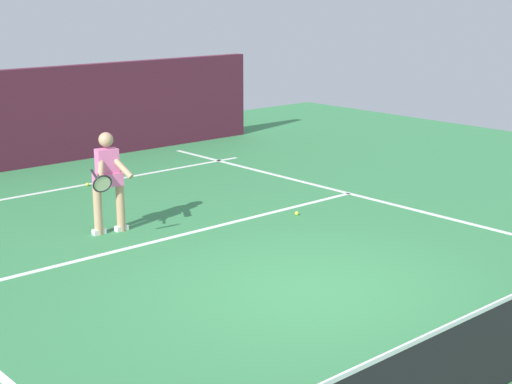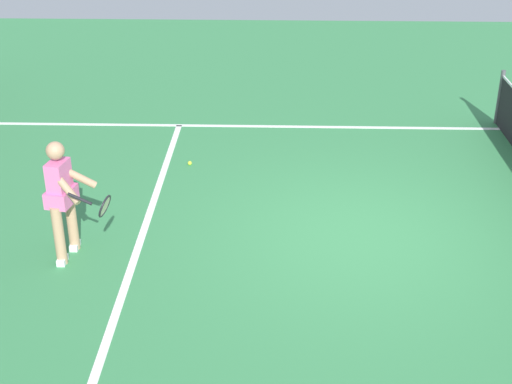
% 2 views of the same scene
% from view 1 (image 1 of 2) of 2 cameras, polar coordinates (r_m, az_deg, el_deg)
% --- Properties ---
extents(ground_plane, '(23.83, 23.83, 0.00)m').
position_cam_1_polar(ground_plane, '(9.76, 4.28, -7.10)').
color(ground_plane, '#38844C').
extents(court_back_wall, '(12.73, 0.24, 2.04)m').
position_cam_1_polar(court_back_wall, '(16.71, -18.06, 4.93)').
color(court_back_wall, '#561E33').
rests_on(court_back_wall, ground).
extents(baseline_marking, '(8.73, 0.10, 0.01)m').
position_cam_1_polar(baseline_marking, '(14.95, -14.33, 0.16)').
color(baseline_marking, white).
rests_on(baseline_marking, ground).
extents(service_line_marking, '(7.73, 0.10, 0.01)m').
position_cam_1_polar(service_line_marking, '(11.83, -5.81, -3.21)').
color(service_line_marking, white).
rests_on(service_line_marking, ground).
extents(sideline_left_marking, '(0.10, 16.33, 0.01)m').
position_cam_1_polar(sideline_left_marking, '(12.68, 16.58, -2.54)').
color(sideline_left_marking, white).
rests_on(sideline_left_marking, ground).
extents(tennis_player, '(0.90, 0.90, 1.55)m').
position_cam_1_polar(tennis_player, '(11.92, -10.74, 0.95)').
color(tennis_player, tan).
rests_on(tennis_player, ground).
extents(tennis_ball_near, '(0.07, 0.07, 0.07)m').
position_cam_1_polar(tennis_ball_near, '(12.87, 2.99, -1.56)').
color(tennis_ball_near, '#D1E533').
rests_on(tennis_ball_near, ground).
extents(tennis_ball_mid, '(0.07, 0.07, 0.07)m').
position_cam_1_polar(tennis_ball_mid, '(15.11, -12.19, 0.54)').
color(tennis_ball_mid, '#D1E533').
rests_on(tennis_ball_mid, ground).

